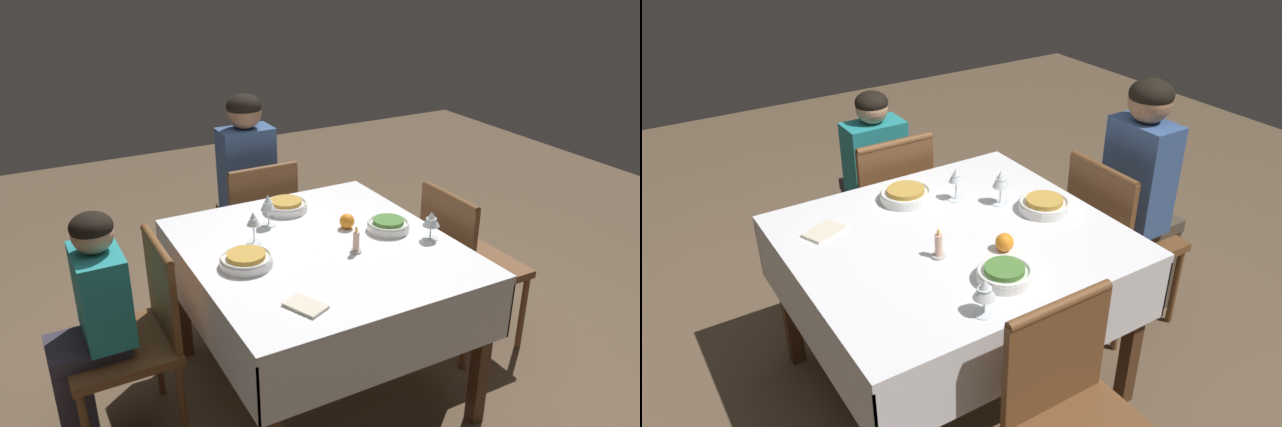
{
  "view_description": "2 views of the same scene",
  "coord_description": "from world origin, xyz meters",
  "views": [
    {
      "loc": [
        2.16,
        -1.17,
        1.98
      ],
      "look_at": [
        0.02,
        -0.01,
        0.92
      ],
      "focal_mm": 35.0,
      "sensor_mm": 36.0,
      "label": 1
    },
    {
      "loc": [
        1.09,
        1.77,
        2.01
      ],
      "look_at": [
        -0.01,
        0.06,
        0.87
      ],
      "focal_mm": 35.0,
      "sensor_mm": 36.0,
      "label": 2
    }
  ],
  "objects": [
    {
      "name": "bowl_west",
      "position": [
        -0.42,
        0.04,
        0.78
      ],
      "size": [
        0.22,
        0.22,
        0.06
      ],
      "color": "white",
      "rests_on": "dining_table"
    },
    {
      "name": "bowl_north",
      "position": [
        0.01,
        0.36,
        0.78
      ],
      "size": [
        0.2,
        0.2,
        0.06
      ],
      "color": "white",
      "rests_on": "dining_table"
    },
    {
      "name": "wine_glass_south",
      "position": [
        -0.17,
        -0.24,
        0.86
      ],
      "size": [
        0.07,
        0.07,
        0.15
      ],
      "color": "white",
      "rests_on": "dining_table"
    },
    {
      "name": "wine_glass_west",
      "position": [
        -0.31,
        -0.11,
        0.86
      ],
      "size": [
        0.07,
        0.07,
        0.15
      ],
      "color": "white",
      "rests_on": "dining_table"
    },
    {
      "name": "dining_table",
      "position": [
        0.0,
        0.0,
        0.66
      ],
      "size": [
        1.23,
        1.13,
        0.75
      ],
      "color": "silver",
      "rests_on": "ground_plane"
    },
    {
      "name": "ground_plane",
      "position": [
        0.0,
        0.0,
        0.0
      ],
      "size": [
        8.0,
        8.0,
        0.0
      ],
      "primitive_type": "plane",
      "color": "brown"
    },
    {
      "name": "napkin_red_folded",
      "position": [
        0.42,
        -0.28,
        0.76
      ],
      "size": [
        0.18,
        0.15,
        0.01
      ],
      "rotation": [
        0.0,
        0.0,
        0.41
      ],
      "color": "beige",
      "rests_on": "dining_table"
    },
    {
      "name": "chair_west",
      "position": [
        -0.86,
        0.05,
        0.5
      ],
      "size": [
        0.43,
        0.43,
        0.89
      ],
      "rotation": [
        0.0,
        0.0,
        -1.57
      ],
      "color": "brown",
      "rests_on": "ground_plane"
    },
    {
      "name": "person_child_teal",
      "position": [
        -0.11,
        -0.98,
        0.58
      ],
      "size": [
        0.3,
        0.33,
        1.06
      ],
      "color": "#383342",
      "rests_on": "ground_plane"
    },
    {
      "name": "chair_north",
      "position": [
        0.05,
        0.81,
        0.5
      ],
      "size": [
        0.43,
        0.43,
        0.89
      ],
      "rotation": [
        0.0,
        0.0,
        3.14
      ],
      "color": "brown",
      "rests_on": "ground_plane"
    },
    {
      "name": "wine_glass_north",
      "position": [
        0.18,
        0.47,
        0.85
      ],
      "size": [
        0.08,
        0.08,
        0.13
      ],
      "color": "white",
      "rests_on": "dining_table"
    },
    {
      "name": "bowl_south",
      "position": [
        0.02,
        -0.35,
        0.78
      ],
      "size": [
        0.22,
        0.22,
        0.06
      ],
      "color": "white",
      "rests_on": "dining_table"
    },
    {
      "name": "orange_fruit",
      "position": [
        -0.1,
        0.2,
        0.79
      ],
      "size": [
        0.07,
        0.07,
        0.07
      ],
      "primitive_type": "sphere",
      "color": "orange",
      "rests_on": "dining_table"
    },
    {
      "name": "chair_south",
      "position": [
        -0.11,
        -0.81,
        0.5
      ],
      "size": [
        0.43,
        0.43,
        0.89
      ],
      "color": "brown",
      "rests_on": "ground_plane"
    },
    {
      "name": "person_adult_denim",
      "position": [
        -1.02,
        0.05,
        0.7
      ],
      "size": [
        0.34,
        0.3,
        1.23
      ],
      "rotation": [
        0.0,
        0.0,
        -1.57
      ],
      "color": "#4C4233",
      "rests_on": "ground_plane"
    },
    {
      "name": "candle_centerpiece",
      "position": [
        0.13,
        0.11,
        0.8
      ],
      "size": [
        0.05,
        0.05,
        0.12
      ],
      "color": "beige",
      "rests_on": "dining_table"
    }
  ]
}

